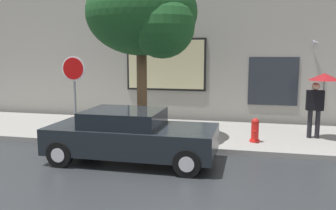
% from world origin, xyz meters
% --- Properties ---
extents(ground_plane, '(60.00, 60.00, 0.00)m').
position_xyz_m(ground_plane, '(0.00, 0.00, 0.00)').
color(ground_plane, '#282B2D').
extents(sidewalk, '(20.00, 4.00, 0.15)m').
position_xyz_m(sidewalk, '(0.00, 3.00, 0.07)').
color(sidewalk, gray).
rests_on(sidewalk, ground).
extents(building_facade, '(20.00, 0.67, 7.00)m').
position_xyz_m(building_facade, '(-0.00, 5.50, 3.48)').
color(building_facade, '#9E998E').
rests_on(building_facade, ground).
extents(parked_car, '(4.24, 1.93, 1.32)m').
position_xyz_m(parked_car, '(-0.67, -0.10, 0.67)').
color(parked_car, black).
rests_on(parked_car, ground).
extents(fire_hydrant, '(0.30, 0.44, 0.71)m').
position_xyz_m(fire_hydrant, '(2.43, 2.05, 0.49)').
color(fire_hydrant, red).
rests_on(fire_hydrant, sidewalk).
extents(pedestrian_with_umbrella, '(0.95, 0.94, 2.01)m').
position_xyz_m(pedestrian_with_umbrella, '(4.34, 2.95, 1.71)').
color(pedestrian_with_umbrella, black).
rests_on(pedestrian_with_umbrella, sidewalk).
extents(street_tree, '(3.39, 2.88, 5.06)m').
position_xyz_m(street_tree, '(-0.84, 1.87, 3.83)').
color(street_tree, '#4C3823').
rests_on(street_tree, sidewalk).
extents(stop_sign, '(0.76, 0.10, 2.51)m').
position_xyz_m(stop_sign, '(-2.98, 1.38, 1.93)').
color(stop_sign, gray).
rests_on(stop_sign, sidewalk).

